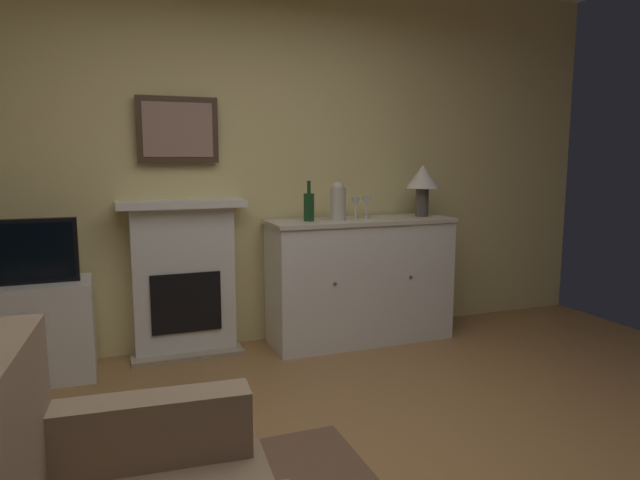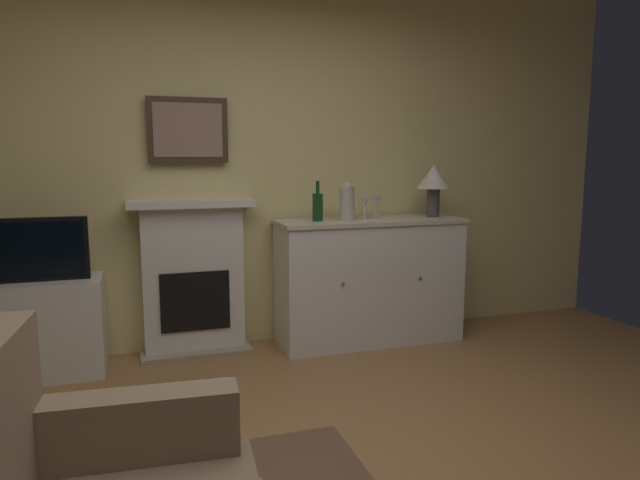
% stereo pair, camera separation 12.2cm
% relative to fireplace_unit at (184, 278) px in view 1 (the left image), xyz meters
% --- Properties ---
extents(wall_rear, '(6.24, 0.06, 2.75)m').
position_rel_fireplace_unit_xyz_m(wall_rear, '(0.40, 0.13, 0.83)').
color(wall_rear, '#EAD68C').
rests_on(wall_rear, ground_plane).
extents(fireplace_unit, '(0.87, 0.30, 1.10)m').
position_rel_fireplace_unit_xyz_m(fireplace_unit, '(0.00, 0.00, 0.00)').
color(fireplace_unit, white).
rests_on(fireplace_unit, ground_plane).
extents(framed_picture, '(0.55, 0.04, 0.45)m').
position_rel_fireplace_unit_xyz_m(framed_picture, '(-0.00, 0.05, 1.03)').
color(framed_picture, '#473323').
extents(sideboard_cabinet, '(1.41, 0.49, 0.94)m').
position_rel_fireplace_unit_xyz_m(sideboard_cabinet, '(1.29, -0.18, -0.08)').
color(sideboard_cabinet, white).
rests_on(sideboard_cabinet, ground_plane).
extents(table_lamp, '(0.26, 0.26, 0.40)m').
position_rel_fireplace_unit_xyz_m(table_lamp, '(1.81, -0.18, 0.67)').
color(table_lamp, '#4C4742').
rests_on(table_lamp, sideboard_cabinet).
extents(wine_bottle, '(0.08, 0.08, 0.29)m').
position_rel_fireplace_unit_xyz_m(wine_bottle, '(0.88, -0.18, 0.50)').
color(wine_bottle, '#193F1E').
rests_on(wine_bottle, sideboard_cabinet).
extents(wine_glass_left, '(0.07, 0.07, 0.16)m').
position_rel_fireplace_unit_xyz_m(wine_glass_left, '(1.22, -0.23, 0.51)').
color(wine_glass_left, silver).
rests_on(wine_glass_left, sideboard_cabinet).
extents(wine_glass_center, '(0.07, 0.07, 0.16)m').
position_rel_fireplace_unit_xyz_m(wine_glass_center, '(1.33, -0.19, 0.51)').
color(wine_glass_center, silver).
rests_on(wine_glass_center, sideboard_cabinet).
extents(vase_decorative, '(0.11, 0.11, 0.28)m').
position_rel_fireplace_unit_xyz_m(vase_decorative, '(1.08, -0.23, 0.53)').
color(vase_decorative, beige).
rests_on(vase_decorative, sideboard_cabinet).
extents(tv_cabinet, '(0.75, 0.42, 0.62)m').
position_rel_fireplace_unit_xyz_m(tv_cabinet, '(-0.98, -0.16, -0.24)').
color(tv_cabinet, white).
rests_on(tv_cabinet, ground_plane).
extents(tv_set, '(0.62, 0.07, 0.40)m').
position_rel_fireplace_unit_xyz_m(tv_set, '(-0.98, -0.19, 0.28)').
color(tv_set, black).
rests_on(tv_set, tv_cabinet).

